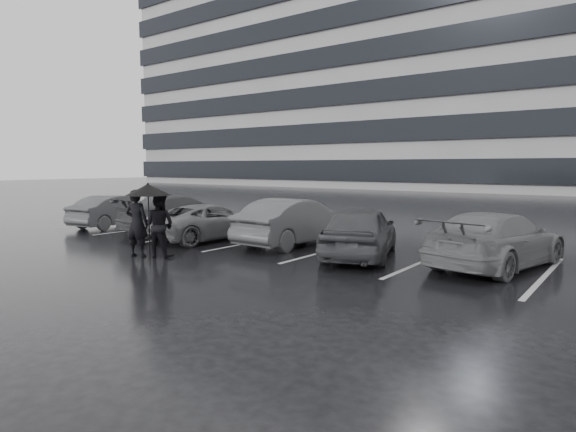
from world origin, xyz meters
The scene contains 12 objects.
ground centered at (0.00, 0.00, 0.00)m, with size 160.00×160.00×0.00m, color black.
office_building centered at (-22.00, 48.00, 14.34)m, with size 61.00×26.00×29.00m.
car_main centered at (1.81, 1.99, 0.71)m, with size 1.67×4.15×1.42m, color black.
car_west_a centered at (-0.86, 2.67, 0.72)m, with size 1.53×4.38×1.44m, color #2E2E31.
car_west_b centered at (-3.77, 1.84, 0.59)m, with size 1.97×4.28×1.19m, color #4A4A4C.
car_west_c centered at (-5.99, 2.49, 0.68)m, with size 1.91×4.70×1.36m, color black.
car_west_d centered at (-9.28, 1.96, 0.64)m, with size 1.35×3.88×1.28m, color #2E2E31.
car_east centered at (5.06, 2.85, 0.68)m, with size 1.90×4.67×1.36m, color #4A4A4C.
pedestrian_left centered at (-3.09, -1.51, 0.91)m, with size 0.67×0.44×1.83m, color black.
pedestrian_right centered at (-2.54, -1.20, 0.86)m, with size 0.84×0.65×1.73m, color black.
umbrella centered at (-2.69, -1.42, 1.83)m, with size 1.18×1.18×2.01m.
stall_stripes centered at (-0.80, 2.50, 0.00)m, with size 19.72×5.00×0.00m.
Camera 1 is at (7.91, -9.40, 2.46)m, focal length 30.00 mm.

